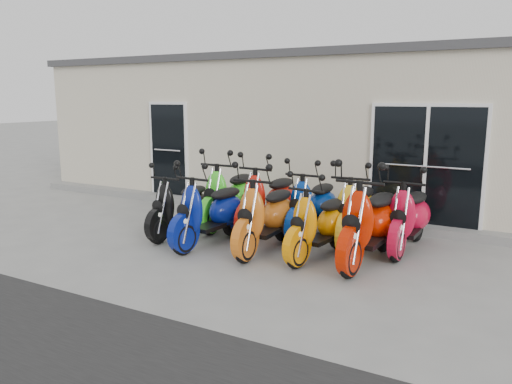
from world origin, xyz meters
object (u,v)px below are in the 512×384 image
scooter_front_blue (210,202)px  scooter_back_yellow (357,201)px  scooter_front_red (371,211)px  scooter_back_red (269,191)px  scooter_back_green (230,187)px  scooter_front_orange_a (266,206)px  scooter_front_black (181,198)px  scooter_back_blue (313,197)px  scooter_front_orange_b (321,214)px  scooter_back_extra (410,207)px

scooter_front_blue → scooter_back_yellow: size_ratio=1.00×
scooter_front_red → scooter_back_red: size_ratio=1.06×
scooter_front_red → scooter_back_green: 3.05m
scooter_front_orange_a → scooter_back_green: bearing=141.0°
scooter_front_black → scooter_back_blue: size_ratio=0.93×
scooter_back_red → scooter_back_blue: size_ratio=1.04×
scooter_back_blue → scooter_back_green: bearing=-176.3°
scooter_front_black → scooter_back_green: (0.43, 0.95, 0.09)m
scooter_back_red → scooter_back_blue: 0.84m
scooter_front_orange_a → scooter_back_red: 1.17m
scooter_front_orange_a → scooter_back_green: scooter_back_green is taller
scooter_front_blue → scooter_back_green: scooter_back_green is taller
scooter_front_orange_b → scooter_back_red: size_ratio=0.92×
scooter_front_orange_a → scooter_back_green: 1.68m
scooter_back_green → scooter_front_red: bearing=-18.5°
scooter_back_red → scooter_back_extra: bearing=4.7°
scooter_front_orange_a → scooter_front_orange_b: scooter_front_orange_a is taller
scooter_back_red → scooter_back_yellow: 1.62m
scooter_front_orange_b → scooter_back_blue: scooter_back_blue is taller
scooter_front_red → scooter_back_extra: (0.36, 0.91, -0.08)m
scooter_front_orange_a → scooter_front_orange_b: bearing=5.0°
scooter_front_blue → scooter_front_orange_b: (1.84, 0.23, -0.04)m
scooter_front_blue → scooter_back_red: 1.28m
scooter_front_orange_b → scooter_back_red: (-1.38, 0.97, 0.06)m
scooter_front_orange_b → scooter_front_red: 0.75m
scooter_back_green → scooter_back_extra: size_ratio=1.06×
scooter_front_red → scooter_back_extra: 0.98m
scooter_front_black → scooter_back_extra: size_ratio=0.93×
scooter_front_blue → scooter_back_blue: size_ratio=1.01×
scooter_front_orange_b → scooter_back_yellow: bearing=84.9°
scooter_front_red → scooter_back_blue: (-1.28, 0.91, -0.08)m
scooter_front_red → scooter_front_black: bearing=-174.4°
scooter_back_green → scooter_back_extra: bearing=-1.2°
scooter_front_orange_a → scooter_back_extra: size_ratio=1.03×
scooter_back_extra → scooter_front_black: bearing=-163.1°
scooter_front_orange_a → scooter_back_red: scooter_back_red is taller
scooter_front_orange_b → scooter_back_red: scooter_back_red is taller
scooter_back_blue → scooter_back_yellow: (0.79, -0.01, 0.01)m
scooter_front_red → scooter_back_blue: scooter_front_red is taller
scooter_back_yellow → scooter_back_extra: 0.85m
scooter_front_orange_a → scooter_front_red: bearing=5.8°
scooter_back_extra → scooter_back_green: bearing=-177.3°
scooter_back_green → scooter_back_yellow: size_ratio=1.05×
scooter_front_orange_a → scooter_back_extra: scooter_front_orange_a is taller
scooter_front_red → scooter_back_extra: size_ratio=1.11×
scooter_front_blue → scooter_front_orange_b: size_ratio=1.05×
scooter_back_yellow → scooter_back_extra: (0.85, 0.01, -0.01)m
scooter_front_black → scooter_back_extra: scooter_back_extra is taller
scooter_back_yellow → scooter_back_extra: bearing=-2.0°
scooter_front_orange_b → scooter_back_extra: size_ratio=0.96×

